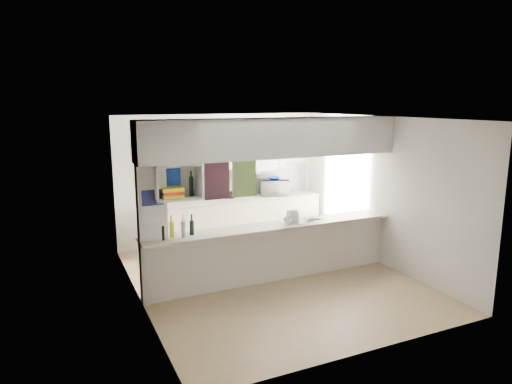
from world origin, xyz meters
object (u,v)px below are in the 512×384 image
microwave (275,187)px  wine_bottles (178,229)px  dish_rack (295,217)px  bowl (274,178)px

microwave → wine_bottles: size_ratio=1.14×
dish_rack → wine_bottles: (-1.94, -0.02, 0.04)m
bowl → dish_rack: bowl is taller
dish_rack → microwave: bearing=73.2°
microwave → dish_rack: (-0.71, -2.10, -0.08)m
microwave → bowl: bearing=64.5°
bowl → dish_rack: (-0.68, -2.07, -0.27)m
bowl → wine_bottles: 3.36m
microwave → bowl: size_ratio=2.37×
dish_rack → wine_bottles: 1.94m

